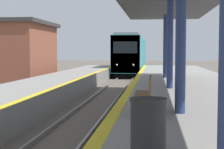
{
  "coord_description": "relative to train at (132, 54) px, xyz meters",
  "views": [
    {
      "loc": [
        2.66,
        -1.95,
        2.64
      ],
      "look_at": [
        0.76,
        14.92,
        1.57
      ],
      "focal_mm": 60.0,
      "sensor_mm": 36.0,
      "label": 1
    }
  ],
  "objects": [
    {
      "name": "bench",
      "position": [
        2.45,
        -35.71,
        -0.7
      ],
      "size": [
        0.44,
        1.83,
        0.92
      ],
      "color": "brown",
      "rests_on": "platform_right"
    },
    {
      "name": "trash_bin",
      "position": [
        2.58,
        -39.95,
        -0.74
      ],
      "size": [
        0.56,
        0.56,
        0.9
      ],
      "color": "#262628",
      "rests_on": "platform_right"
    },
    {
      "name": "train",
      "position": [
        0.0,
        0.0,
        0.0
      ],
      "size": [
        2.76,
        22.43,
        4.38
      ],
      "color": "black",
      "rests_on": "ground"
    }
  ]
}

